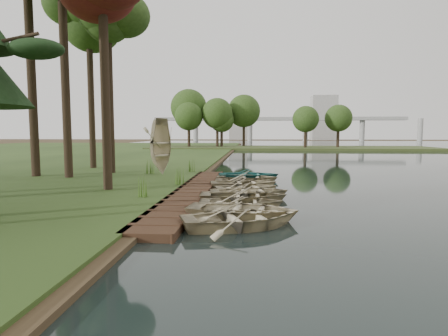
# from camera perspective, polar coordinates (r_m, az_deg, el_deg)

# --- Properties ---
(ground) EXTENTS (300.00, 300.00, 0.00)m
(ground) POSITION_cam_1_polar(r_m,az_deg,el_deg) (17.85, 0.30, -4.23)
(ground) COLOR #3D2F1D
(boardwalk) EXTENTS (1.60, 16.00, 0.30)m
(boardwalk) POSITION_cam_1_polar(r_m,az_deg,el_deg) (18.01, -4.79, -3.68)
(boardwalk) COLOR #362215
(boardwalk) RESTS_ON ground
(peninsula) EXTENTS (50.00, 14.00, 0.45)m
(peninsula) POSITION_cam_1_polar(r_m,az_deg,el_deg) (67.94, 10.17, 2.99)
(peninsula) COLOR #38451E
(peninsula) RESTS_ON ground
(far_trees) EXTENTS (45.60, 5.60, 8.80)m
(far_trees) POSITION_cam_1_polar(r_m,az_deg,el_deg) (67.72, 7.42, 8.27)
(far_trees) COLOR black
(far_trees) RESTS_ON peninsula
(bridge) EXTENTS (95.90, 4.00, 8.60)m
(bridge) POSITION_cam_1_polar(r_m,az_deg,el_deg) (138.05, 9.13, 7.04)
(bridge) COLOR #A5A5A0
(bridge) RESTS_ON ground
(building_a) EXTENTS (10.00, 8.00, 18.00)m
(building_a) POSITION_cam_1_polar(r_m,az_deg,el_deg) (160.26, 14.93, 7.38)
(building_a) COLOR #A5A5A0
(building_a) RESTS_ON ground
(building_b) EXTENTS (8.00, 8.00, 12.00)m
(building_b) POSITION_cam_1_polar(r_m,az_deg,el_deg) (162.70, 2.28, 6.46)
(building_b) COLOR #A5A5A0
(building_b) RESTS_ON ground
(rowboat_0) EXTENTS (4.39, 3.76, 0.77)m
(rowboat_0) POSITION_cam_1_polar(r_m,az_deg,el_deg) (11.67, 2.65, -7.24)
(rowboat_0) COLOR tan
(rowboat_0) RESTS_ON water
(rowboat_1) EXTENTS (4.17, 3.27, 0.79)m
(rowboat_1) POSITION_cam_1_polar(r_m,az_deg,el_deg) (12.75, 2.77, -6.12)
(rowboat_1) COLOR tan
(rowboat_1) RESTS_ON water
(rowboat_2) EXTENTS (3.31, 2.43, 0.67)m
(rowboat_2) POSITION_cam_1_polar(r_m,az_deg,el_deg) (14.48, 2.68, -4.96)
(rowboat_2) COLOR tan
(rowboat_2) RESTS_ON water
(rowboat_3) EXTENTS (3.72, 2.72, 0.75)m
(rowboat_3) POSITION_cam_1_polar(r_m,az_deg,el_deg) (15.70, 2.98, -3.99)
(rowboat_3) COLOR tan
(rowboat_3) RESTS_ON water
(rowboat_4) EXTENTS (3.91, 3.09, 0.73)m
(rowboat_4) POSITION_cam_1_polar(r_m,az_deg,el_deg) (16.77, 3.90, -3.42)
(rowboat_4) COLOR tan
(rowboat_4) RESTS_ON water
(rowboat_5) EXTENTS (3.64, 3.06, 0.65)m
(rowboat_5) POSITION_cam_1_polar(r_m,az_deg,el_deg) (18.38, 3.52, -2.78)
(rowboat_5) COLOR tan
(rowboat_5) RESTS_ON water
(rowboat_6) EXTENTS (3.90, 3.09, 0.73)m
(rowboat_6) POSITION_cam_1_polar(r_m,az_deg,el_deg) (19.67, 3.05, -2.12)
(rowboat_6) COLOR tan
(rowboat_6) RESTS_ON water
(rowboat_7) EXTENTS (3.20, 2.33, 0.65)m
(rowboat_7) POSITION_cam_1_polar(r_m,az_deg,el_deg) (21.02, 2.90, -1.74)
(rowboat_7) COLOR tan
(rowboat_7) RESTS_ON water
(rowboat_8) EXTENTS (3.86, 2.97, 0.74)m
(rowboat_8) POSITION_cam_1_polar(r_m,az_deg,el_deg) (22.04, 3.56, -1.29)
(rowboat_8) COLOR tan
(rowboat_8) RESTS_ON water
(rowboat_9) EXTENTS (3.89, 2.88, 0.77)m
(rowboat_9) POSITION_cam_1_polar(r_m,az_deg,el_deg) (23.23, 3.78, -0.91)
(rowboat_9) COLOR #29736E
(rowboat_9) RESTS_ON water
(stored_rowboat) EXTENTS (4.40, 4.01, 0.75)m
(stored_rowboat) POSITION_cam_1_polar(r_m,az_deg,el_deg) (24.30, -9.52, -0.13)
(stored_rowboat) COLOR tan
(stored_rowboat) RESTS_ON bank
(tree_4) EXTENTS (3.84, 3.84, 11.75)m
(tree_4) POSITION_cam_1_polar(r_m,az_deg,el_deg) (27.19, -17.28, 20.59)
(tree_4) COLOR black
(tree_4) RESTS_ON bank
(tree_6) EXTENTS (4.14, 4.14, 12.83)m
(tree_6) POSITION_cam_1_polar(r_m,az_deg,el_deg) (31.40, -19.93, 20.19)
(tree_6) COLOR black
(tree_6) RESTS_ON bank
(reeds_0) EXTENTS (0.60, 0.60, 0.90)m
(reeds_0) POSITION_cam_1_polar(r_m,az_deg,el_deg) (16.06, -12.67, -2.73)
(reeds_0) COLOR #3F661E
(reeds_0) RESTS_ON bank
(reeds_1) EXTENTS (0.60, 0.60, 0.86)m
(reeds_1) POSITION_cam_1_polar(r_m,az_deg,el_deg) (19.67, -6.93, -1.23)
(reeds_1) COLOR #3F661E
(reeds_1) RESTS_ON bank
(reeds_2) EXTENTS (0.60, 0.60, 0.99)m
(reeds_2) POSITION_cam_1_polar(r_m,az_deg,el_deg) (25.08, -11.07, 0.29)
(reeds_2) COLOR #3F661E
(reeds_2) RESTS_ON bank
(reeds_3) EXTENTS (0.60, 0.60, 0.88)m
(reeds_3) POSITION_cam_1_polar(r_m,az_deg,el_deg) (25.89, -4.97, 0.41)
(reeds_3) COLOR #3F661E
(reeds_3) RESTS_ON bank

